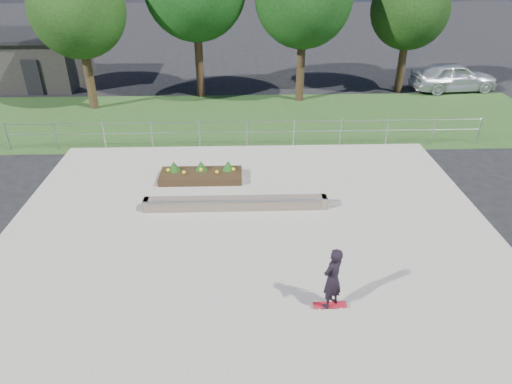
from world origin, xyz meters
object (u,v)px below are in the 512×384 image
grind_ledge (236,203)px  planter_bed (201,174)px  parked_car (454,77)px  skateboarder (332,278)px

grind_ledge → planter_bed: 2.57m
grind_ledge → parked_car: parked_car is taller
planter_bed → skateboarder: bearing=-62.6°
skateboarder → planter_bed: bearing=117.4°
grind_ledge → skateboarder: skateboarder is taller
skateboarder → parked_car: (10.36, 17.96, -0.10)m
grind_ledge → parked_car: size_ratio=1.22×
planter_bed → skateboarder: size_ratio=1.77×
grind_ledge → planter_bed: (-1.29, 2.22, -0.02)m
skateboarder → grind_ledge: bearing=116.1°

